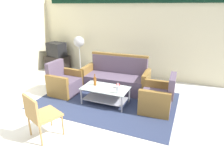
# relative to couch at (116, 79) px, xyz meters

# --- Properties ---
(ground_plane) EXTENTS (14.00, 14.00, 0.00)m
(ground_plane) POSITION_rel_couch_xyz_m (-0.04, -1.69, -0.32)
(ground_plane) COLOR white
(wall_back) EXTENTS (6.52, 0.19, 2.80)m
(wall_back) POSITION_rel_couch_xyz_m (-0.04, 1.36, 1.16)
(wall_back) COLOR beige
(wall_back) RESTS_ON ground
(rug) EXTENTS (3.28, 2.24, 0.01)m
(rug) POSITION_rel_couch_xyz_m (0.05, -0.73, -0.31)
(rug) COLOR #2D3856
(rug) RESTS_ON ground
(couch) EXTENTS (1.83, 0.81, 0.96)m
(couch) POSITION_rel_couch_xyz_m (0.00, 0.00, 0.00)
(couch) COLOR #5B4C60
(couch) RESTS_ON rug
(armchair_left) EXTENTS (0.73, 0.79, 0.85)m
(armchair_left) POSITION_rel_couch_xyz_m (-1.18, -0.75, -0.03)
(armchair_left) COLOR #5B4C60
(armchair_left) RESTS_ON rug
(armchair_right) EXTENTS (0.73, 0.79, 0.85)m
(armchair_right) POSITION_rel_couch_xyz_m (1.28, -0.71, -0.03)
(armchair_right) COLOR #5B4C60
(armchair_right) RESTS_ON rug
(coffee_table) EXTENTS (1.10, 0.60, 0.40)m
(coffee_table) POSITION_rel_couch_xyz_m (0.07, -0.87, -0.04)
(coffee_table) COLOR silver
(coffee_table) RESTS_ON rug
(bottle_clear) EXTENTS (0.07, 0.07, 0.24)m
(bottle_clear) POSITION_rel_couch_xyz_m (0.45, -1.04, 0.19)
(bottle_clear) COLOR silver
(bottle_clear) RESTS_ON coffee_table
(bottle_brown) EXTENTS (0.07, 0.07, 0.29)m
(bottle_brown) POSITION_rel_couch_xyz_m (-0.23, -0.82, 0.20)
(bottle_brown) COLOR brown
(bottle_brown) RESTS_ON coffee_table
(cup) EXTENTS (0.08, 0.08, 0.10)m
(cup) POSITION_rel_couch_xyz_m (0.35, -0.77, 0.14)
(cup) COLOR red
(cup) RESTS_ON coffee_table
(tv_stand) EXTENTS (0.80, 0.50, 0.52)m
(tv_stand) POSITION_rel_couch_xyz_m (-2.62, 0.86, -0.06)
(tv_stand) COLOR black
(tv_stand) RESTS_ON ground
(television) EXTENTS (0.67, 0.54, 0.48)m
(television) POSITION_rel_couch_xyz_m (-2.62, 0.86, 0.44)
(television) COLOR black
(television) RESTS_ON tv_stand
(pedestal_fan) EXTENTS (0.36, 0.36, 1.27)m
(pedestal_fan) POSITION_rel_couch_xyz_m (-1.70, 0.91, 0.70)
(pedestal_fan) COLOR #2D2D33
(pedestal_fan) RESTS_ON ground
(wicker_chair) EXTENTS (0.62, 0.62, 0.84)m
(wicker_chair) POSITION_rel_couch_xyz_m (-0.44, -2.48, 0.18)
(wicker_chair) COLOR #AD844C
(wicker_chair) RESTS_ON ground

